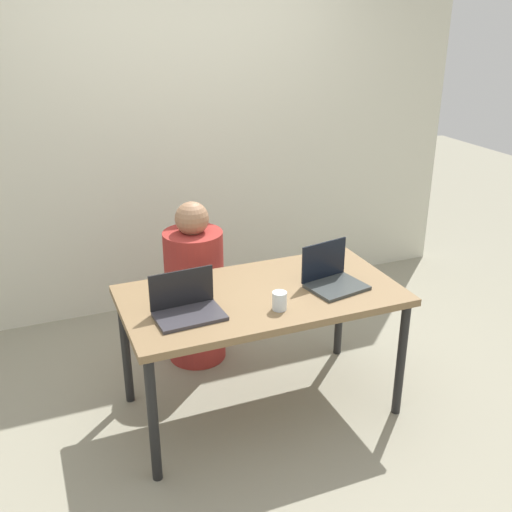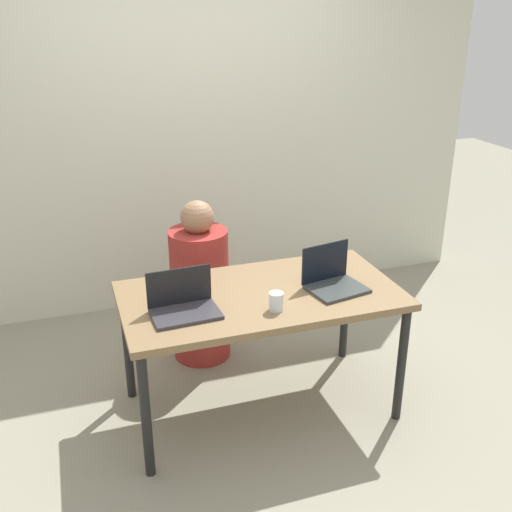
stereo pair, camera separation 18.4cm
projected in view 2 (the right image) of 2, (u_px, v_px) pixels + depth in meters
ground_plane at (260, 406)px, 3.48m from camera, size 12.00×12.00×0.00m
back_wall at (192, 141)px, 4.36m from camera, size 4.50×0.10×2.47m
desk at (261, 304)px, 3.22m from camera, size 1.49×0.78×0.74m
person_at_center at (200, 290)px, 3.82m from camera, size 0.45×0.45×1.07m
laptop_front_right at (333, 279)px, 3.23m from camera, size 0.34×0.29×0.23m
laptop_front_left at (183, 304)px, 2.97m from camera, size 0.34×0.25×0.21m
water_glass_center at (276, 303)px, 3.00m from camera, size 0.07×0.07×0.10m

